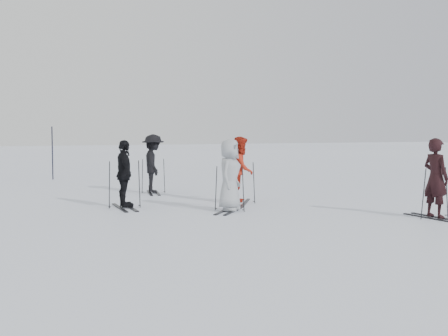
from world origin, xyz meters
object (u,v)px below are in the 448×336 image
Objects in this scene: skier_grey at (230,176)px; skier_uphill_far at (153,164)px; skier_red at (241,170)px; skier_uphill_left at (124,175)px; piste_marker at (52,153)px; skier_near_dark at (436,179)px.

skier_uphill_far is at bearing 49.61° from skier_grey.
skier_uphill_left is (-3.36, 0.21, -0.04)m from skier_red.
skier_uphill_left is (-2.42, 1.60, -0.02)m from skier_grey.
skier_uphill_far is 7.14m from piste_marker.
skier_near_dark is 5.06m from skier_grey.
piste_marker reaches higher than skier_uphill_left.
piste_marker is at bearing 6.07° from skier_uphill_left.
skier_near_dark reaches higher than skier_red.
skier_near_dark is at bearing -112.96° from skier_red.
skier_grey is at bearing 49.07° from skier_near_dark.
skier_uphill_left is (-6.54, 4.54, -0.04)m from skier_near_dark.
skier_red is 10.89m from piste_marker.
skier_near_dark is at bearing -62.07° from piste_marker.
piste_marker is (-2.66, 6.62, 0.15)m from skier_uphill_far.
piste_marker is (-4.39, 9.96, 0.18)m from skier_red.
skier_near_dark is 0.98× the size of skier_uphill_far.
skier_grey is 0.82× the size of piste_marker.
skier_grey is at bearing -160.62° from skier_uphill_far.
skier_uphill_far is at bearing 27.32° from skier_near_dark.
piste_marker reaches higher than skier_red.
skier_near_dark reaches higher than skier_grey.
piste_marker is at bearing 31.68° from skier_uphill_far.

